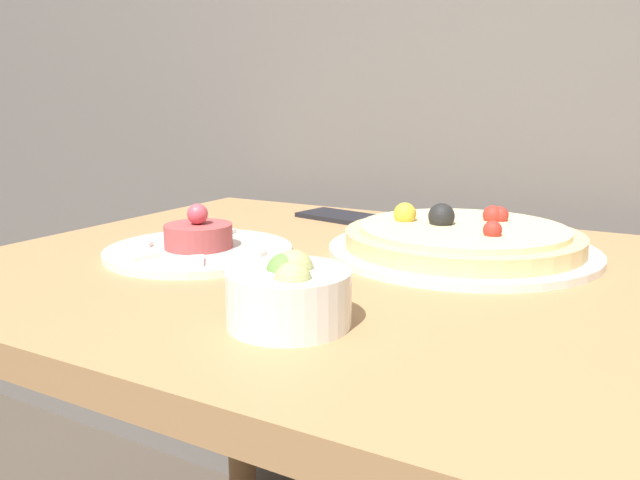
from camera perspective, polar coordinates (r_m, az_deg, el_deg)
name	(u,v)px	position (r m, az deg, el deg)	size (l,w,h in m)	color
dining_table	(366,360)	(0.82, 4.19, -10.90)	(1.01, 0.76, 0.76)	#AD7F51
pizza_plate	(462,240)	(0.86, 12.83, -0.04)	(0.36, 0.36, 0.07)	silver
tartare_plate	(199,246)	(0.86, -11.01, -0.52)	(0.25, 0.25, 0.07)	silver
small_bowl	(289,294)	(0.57, -2.83, -4.91)	(0.12, 0.12, 0.07)	white
napkin	(338,216)	(1.11, 1.63, 2.21)	(0.15, 0.10, 0.01)	black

